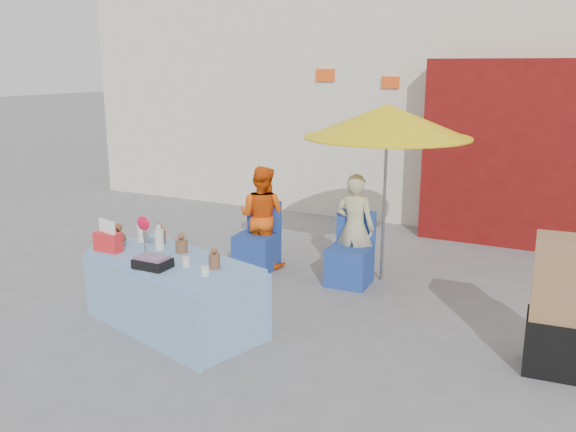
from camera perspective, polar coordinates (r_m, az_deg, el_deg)
The scene contains 10 objects.
ground at distance 6.15m, azimuth -3.31°, elevation -10.21°, with size 80.00×80.00×0.00m, color slate.
backdrop at distance 12.58m, azimuth 16.87°, elevation 16.08°, with size 14.00×8.00×7.80m.
market_table at distance 6.08m, azimuth -10.71°, elevation -7.01°, with size 2.01×1.34×1.11m.
chair_left at distance 7.71m, azimuth -2.91°, elevation -3.08°, with size 0.50×0.49×0.85m.
chair_right at distance 7.20m, azimuth 5.79°, elevation -4.39°, with size 0.50×0.49×0.85m.
vendor_orange at distance 7.72m, azimuth -2.45°, elevation -0.05°, with size 0.63×0.49×1.29m, color #F0540C.
vendor_beige at distance 7.21m, azimuth 6.25°, elevation -1.12°, with size 0.47×0.31×1.30m, color #BDB486.
umbrella at distance 7.03m, azimuth 9.27°, elevation 8.70°, with size 1.90×1.90×2.09m.
box_stack at distance 5.56m, azimuth 24.23°, elevation -8.12°, with size 0.56×0.47×1.18m.
tarp_bundle at distance 6.83m, azimuth -10.35°, elevation -6.66°, with size 0.61×0.49×0.27m, color yellow.
Camera 1 is at (2.84, -4.84, 2.52)m, focal length 38.00 mm.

